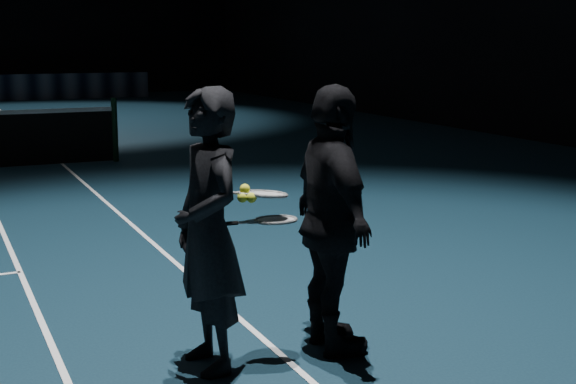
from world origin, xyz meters
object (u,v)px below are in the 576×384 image
racket_lower (276,220)px  tennis_balls (246,195)px  racket_upper (266,194)px  player_a (208,231)px  player_b (333,221)px

racket_lower → tennis_balls: size_ratio=5.67×
racket_lower → racket_upper: 0.18m
player_a → tennis_balls: bearing=82.1°
player_a → racket_upper: 0.45m
player_a → player_b: bearing=81.0°
player_a → racket_lower: (0.45, -0.04, 0.04)m
player_b → racket_upper: bearing=85.7°
racket_upper → player_a: bearing=-178.3°
racket_lower → tennis_balls: tennis_balls is taller
player_b → racket_lower: player_b is taller
tennis_balls → player_b: bearing=-5.2°
racket_upper → player_b: bearing=-9.1°
player_a → racket_lower: 0.45m
player_a → player_b: same height
racket_upper → racket_lower: bearing=-42.7°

